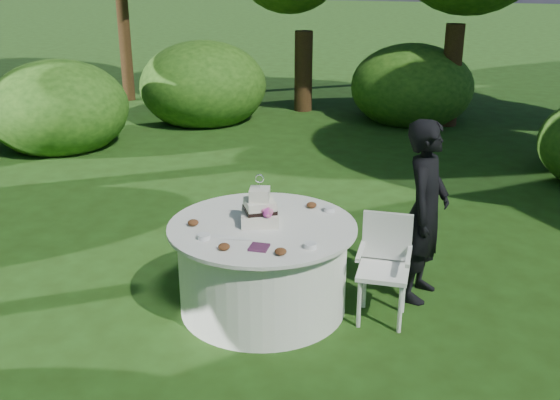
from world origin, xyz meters
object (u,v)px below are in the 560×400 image
(napkins, at_px, (259,247))
(cake, at_px, (260,210))
(guest, at_px, (425,211))
(chair, at_px, (385,259))
(table, at_px, (263,267))

(napkins, bearing_deg, cake, 104.55)
(guest, distance_m, chair, 0.59)
(cake, bearing_deg, table, -51.15)
(napkins, relative_size, chair, 0.16)
(napkins, distance_m, cake, 0.51)
(napkins, bearing_deg, table, 102.30)
(chair, bearing_deg, napkins, -147.73)
(napkins, bearing_deg, guest, 40.15)
(table, bearing_deg, napkins, -77.70)
(guest, relative_size, chair, 1.81)
(guest, xyz_separation_m, cake, (-1.31, -0.52, 0.08))
(cake, bearing_deg, napkins, -75.45)
(table, bearing_deg, cake, 128.85)
(napkins, bearing_deg, chair, 32.27)
(guest, bearing_deg, napkins, 142.71)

